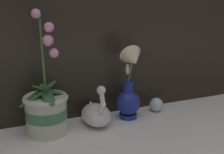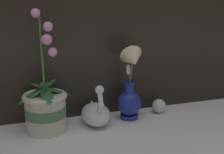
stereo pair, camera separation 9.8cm
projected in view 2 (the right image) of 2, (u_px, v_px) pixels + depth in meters
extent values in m
plane|color=white|center=(114.00, 134.00, 1.18)|extent=(2.80, 2.80, 0.00)
cylinder|color=beige|center=(46.00, 112.00, 1.19)|extent=(0.15, 0.15, 0.15)
cylinder|color=#477A56|center=(46.00, 111.00, 1.19)|extent=(0.16, 0.16, 0.04)
torus|color=beige|center=(45.00, 96.00, 1.17)|extent=(0.17, 0.17, 0.02)
cylinder|color=#4C6B3D|center=(42.00, 55.00, 1.13)|extent=(0.01, 0.04, 0.30)
ellipsoid|color=#2D6038|center=(51.00, 89.00, 1.18)|extent=(0.16, 0.08, 0.08)
ellipsoid|color=#2D6038|center=(44.00, 88.00, 1.19)|extent=(0.06, 0.18, 0.11)
ellipsoid|color=#2D6038|center=(37.00, 92.00, 1.15)|extent=(0.16, 0.07, 0.09)
ellipsoid|color=#2D6038|center=(46.00, 93.00, 1.14)|extent=(0.06, 0.14, 0.06)
sphere|color=#DB8EC6|center=(35.00, 13.00, 1.09)|extent=(0.03, 0.03, 0.03)
sphere|color=#DB8EC6|center=(48.00, 26.00, 1.09)|extent=(0.03, 0.03, 0.03)
sphere|color=#DB8EC6|center=(47.00, 40.00, 1.10)|extent=(0.04, 0.04, 0.04)
sphere|color=#DB8EC6|center=(53.00, 52.00, 1.11)|extent=(0.03, 0.03, 0.03)
ellipsoid|color=white|center=(96.00, 114.00, 1.25)|extent=(0.11, 0.16, 0.08)
cone|color=white|center=(92.00, 106.00, 1.31)|extent=(0.06, 0.07, 0.07)
cylinder|color=white|center=(100.00, 109.00, 1.18)|extent=(0.02, 0.05, 0.06)
sphere|color=white|center=(101.00, 105.00, 1.16)|extent=(0.02, 0.02, 0.02)
cylinder|color=white|center=(100.00, 97.00, 1.16)|extent=(0.02, 0.04, 0.06)
sphere|color=white|center=(99.00, 90.00, 1.16)|extent=(0.03, 0.03, 0.03)
cylinder|color=navy|center=(129.00, 116.00, 1.32)|extent=(0.08, 0.08, 0.02)
ellipsoid|color=navy|center=(129.00, 103.00, 1.30)|extent=(0.10, 0.10, 0.11)
cylinder|color=navy|center=(129.00, 87.00, 1.28)|extent=(0.04, 0.04, 0.04)
torus|color=navy|center=(129.00, 82.00, 1.28)|extent=(0.05, 0.05, 0.01)
cylinder|color=#567A47|center=(131.00, 73.00, 1.25)|extent=(0.01, 0.03, 0.09)
cone|color=beige|center=(133.00, 59.00, 1.21)|extent=(0.09, 0.10, 0.11)
ellipsoid|color=beige|center=(128.00, 70.00, 1.25)|extent=(0.02, 0.02, 0.04)
sphere|color=silver|center=(159.00, 106.00, 1.37)|extent=(0.06, 0.06, 0.06)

